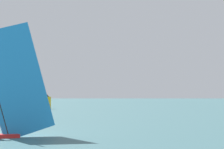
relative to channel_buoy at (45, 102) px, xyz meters
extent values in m
cube|color=#268CD8|center=(13.01, -41.58, 0.99)|extent=(2.15, 1.76, 3.94)
cylinder|color=black|center=(12.63, -41.89, 0.40)|extent=(1.42, 1.16, 0.04)
cube|color=#756B56|center=(-77.18, 1457.83, 11.77)|extent=(1402.66, 462.83, 25.24)
cylinder|color=yellow|center=(0.00, 0.00, -0.14)|extent=(1.37, 1.37, 1.42)
cone|color=black|center=(0.00, 0.00, 0.82)|extent=(0.96, 0.96, 0.50)
camera|label=1|loc=(19.51, -57.89, 0.44)|focal=84.62mm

